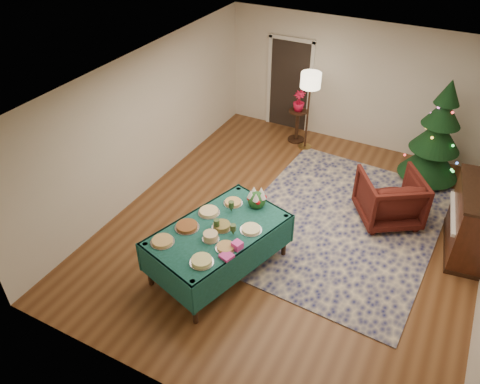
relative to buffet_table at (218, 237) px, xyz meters
The scene contains 25 objects.
room_shell 1.74m from the buffet_table, 65.18° to the left, with size 7.00×7.00×7.00m.
doorway 5.04m from the buffet_table, 100.68° to the left, with size 1.08×0.04×2.16m.
rug 2.46m from the buffet_table, 56.02° to the left, with size 3.20×4.20×0.02m, color #131748.
buffet_table is the anchor object (origin of this frame).
platter_0 0.86m from the buffet_table, 132.34° to the right, with size 0.35×0.35×0.05m.
platter_1 0.75m from the buffet_table, 78.30° to the right, with size 0.33×0.33×0.07m.
platter_2 0.50m from the buffet_table, 156.77° to the right, with size 0.37×0.37×0.06m.
platter_3 0.33m from the buffet_table, 86.65° to the right, with size 0.25×0.25×0.11m.
platter_4 0.47m from the buffet_table, 46.08° to the right, with size 0.30×0.30×0.05m.
platter_5 0.46m from the buffet_table, 139.75° to the left, with size 0.34×0.34×0.06m.
platter_6 0.21m from the buffet_table, 55.40° to the left, with size 0.30×0.30×0.08m.
platter_7 0.52m from the buffet_table, 24.66° to the left, with size 0.33×0.33×0.05m.
platter_8 0.69m from the buffet_table, 98.84° to the left, with size 0.31×0.31×0.05m.
goblet_0 0.53m from the buffet_table, 93.28° to the left, with size 0.09×0.09×0.19m.
goblet_1 0.37m from the buffet_table, ahead, with size 0.09×0.09×0.19m.
goblet_2 0.27m from the buffet_table, 111.25° to the right, with size 0.09×0.09×0.19m.
napkin_stack 0.64m from the buffet_table, 49.36° to the right, with size 0.16×0.16×0.04m, color #D23A9C.
gift_box 0.55m from the buffet_table, 27.80° to the right, with size 0.13×0.13×0.11m, color #ED42B1.
centerpiece 0.87m from the buffet_table, 71.86° to the left, with size 0.29×0.30×0.34m.
armchair 3.19m from the buffet_table, 50.68° to the left, with size 0.99×0.92×1.02m, color #41130E.
floor_lamp 4.26m from the buffet_table, 92.42° to the left, with size 0.42×0.42×1.74m.
side_table 4.42m from the buffet_table, 96.13° to the left, with size 0.42×0.42×0.74m.
potted_plant 4.42m from the buffet_table, 96.13° to the left, with size 0.25×0.45×0.25m, color red.
christmas_tree 4.83m from the buffet_table, 59.59° to the left, with size 1.46×1.46×2.10m.
piano 4.04m from the buffet_table, 33.88° to the left, with size 0.82×1.47×1.21m.
Camera 1 is at (2.05, -5.98, 5.32)m, focal length 35.00 mm.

